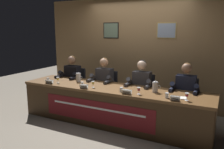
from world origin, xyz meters
TOP-DOWN VIEW (x-y plane):
  - ground_plane at (0.00, 0.00)m, footprint 12.00×12.00m
  - wall_back_panelled at (-0.00, 1.38)m, footprint 4.99×0.14m
  - conference_table at (-0.00, -0.12)m, footprint 3.79×0.86m
  - chair_far_left at (-1.31, 0.61)m, footprint 0.44×0.44m
  - panelist_far_left at (-1.31, 0.41)m, footprint 0.51×0.48m
  - nameplate_far_left at (-1.29, -0.33)m, footprint 0.19×0.06m
  - juice_glass_far_left at (-1.17, -0.20)m, footprint 0.06×0.06m
  - water_cup_far_left at (-1.44, -0.21)m, footprint 0.06×0.06m
  - chair_center_left at (-0.44, 0.61)m, footprint 0.44×0.44m
  - panelist_center_left at (-0.44, 0.41)m, footprint 0.51×0.48m
  - nameplate_center_left at (-0.43, -0.34)m, footprint 0.17×0.06m
  - juice_glass_center_left at (-0.31, -0.19)m, footprint 0.06×0.06m
  - water_cup_center_left at (-0.56, -0.20)m, footprint 0.06×0.06m
  - chair_center_right at (0.44, 0.61)m, footprint 0.44×0.44m
  - panelist_center_right at (0.44, 0.41)m, footprint 0.51×0.48m
  - nameplate_center_right at (0.45, -0.33)m, footprint 0.18×0.06m
  - juice_glass_center_right at (0.64, -0.24)m, footprint 0.06×0.06m
  - water_cup_center_right at (0.31, -0.24)m, footprint 0.06×0.06m
  - chair_far_right at (1.31, 0.61)m, footprint 0.44×0.44m
  - panelist_far_right at (1.31, 0.41)m, footprint 0.51×0.48m
  - nameplate_far_right at (1.28, -0.34)m, footprint 0.15×0.06m
  - juice_glass_far_right at (1.44, -0.24)m, footprint 0.06×0.06m
  - water_cup_far_right at (1.13, -0.24)m, footprint 0.06×0.06m
  - water_pitcher_left_side at (-0.85, 0.08)m, footprint 0.15×0.10m
  - water_pitcher_right_side at (0.85, 0.02)m, footprint 0.15×0.10m
  - document_stack_far_right at (1.32, -0.15)m, footprint 0.23×0.18m

SIDE VIEW (x-z plane):
  - ground_plane at x=0.00m, z-range 0.00..0.00m
  - chair_far_left at x=-1.31m, z-range -0.01..0.89m
  - chair_center_left at x=-0.44m, z-range -0.01..0.89m
  - chair_center_right at x=0.44m, z-range -0.01..0.89m
  - chair_far_right at x=1.31m, z-range -0.01..0.89m
  - conference_table at x=0.00m, z-range 0.15..0.87m
  - panelist_far_left at x=-1.31m, z-range 0.10..1.33m
  - panelist_center_left at x=-0.44m, z-range 0.10..1.33m
  - panelist_center_right at x=0.44m, z-range 0.10..1.33m
  - panelist_far_right at x=1.31m, z-range 0.10..1.33m
  - document_stack_far_right at x=1.32m, z-range 0.73..0.74m
  - water_cup_far_left at x=-1.44m, z-range 0.72..0.81m
  - water_cup_center_left at x=-0.56m, z-range 0.72..0.81m
  - water_cup_center_right at x=0.31m, z-range 0.72..0.81m
  - water_cup_far_right at x=1.13m, z-range 0.72..0.81m
  - nameplate_far_left at x=-1.29m, z-range 0.73..0.81m
  - nameplate_center_right at x=0.45m, z-range 0.73..0.81m
  - nameplate_center_left at x=-0.43m, z-range 0.73..0.81m
  - nameplate_far_right at x=1.28m, z-range 0.73..0.81m
  - juice_glass_far_left at x=-1.17m, z-range 0.75..0.88m
  - juice_glass_center_left at x=-0.31m, z-range 0.75..0.88m
  - juice_glass_center_right at x=0.64m, z-range 0.75..0.88m
  - juice_glass_far_right at x=1.44m, z-range 0.75..0.88m
  - water_pitcher_left_side at x=-0.85m, z-range 0.72..0.93m
  - water_pitcher_right_side at x=0.85m, z-range 0.72..0.93m
  - wall_back_panelled at x=0.00m, z-range 0.00..2.60m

